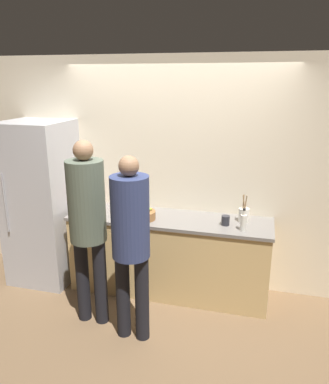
{
  "coord_description": "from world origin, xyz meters",
  "views": [
    {
      "loc": [
        0.94,
        -3.36,
        2.35
      ],
      "look_at": [
        0.0,
        0.14,
        1.24
      ],
      "focal_mm": 35.0,
      "sensor_mm": 36.0,
      "label": 1
    }
  ],
  "objects_px": {
    "refrigerator": "(42,203)",
    "fruit_bowl": "(143,215)",
    "bottle_amber": "(119,207)",
    "utensil_crock": "(244,215)",
    "person_left": "(88,218)",
    "bottle_clear": "(243,222)",
    "bottle_red": "(90,198)",
    "person_center": "(131,235)",
    "cup_black": "(226,220)"
  },
  "relations": [
    {
      "from": "person_center",
      "to": "fruit_bowl",
      "type": "bearing_deg",
      "value": 100.39
    },
    {
      "from": "person_center",
      "to": "bottle_red",
      "type": "relative_size",
      "value": 7.49
    },
    {
      "from": "person_left",
      "to": "bottle_amber",
      "type": "height_order",
      "value": "person_left"
    },
    {
      "from": "person_left",
      "to": "bottle_amber",
      "type": "xyz_separation_m",
      "value": [
        0.04,
        0.67,
        -0.11
      ]
    },
    {
      "from": "bottle_clear",
      "to": "person_center",
      "type": "bearing_deg",
      "value": -142.86
    },
    {
      "from": "bottle_clear",
      "to": "bottle_red",
      "type": "distance_m",
      "value": 1.85
    },
    {
      "from": "refrigerator",
      "to": "bottle_amber",
      "type": "height_order",
      "value": "refrigerator"
    },
    {
      "from": "refrigerator",
      "to": "bottle_clear",
      "type": "xyz_separation_m",
      "value": [
        2.33,
        -0.11,
        0.04
      ]
    },
    {
      "from": "cup_black",
      "to": "person_left",
      "type": "bearing_deg",
      "value": -151.13
    },
    {
      "from": "fruit_bowl",
      "to": "cup_black",
      "type": "bearing_deg",
      "value": 3.45
    },
    {
      "from": "bottle_clear",
      "to": "bottle_red",
      "type": "height_order",
      "value": "same"
    },
    {
      "from": "refrigerator",
      "to": "fruit_bowl",
      "type": "bearing_deg",
      "value": -2.76
    },
    {
      "from": "utensil_crock",
      "to": "cup_black",
      "type": "relative_size",
      "value": 2.93
    },
    {
      "from": "refrigerator",
      "to": "person_center",
      "type": "bearing_deg",
      "value": -30.11
    },
    {
      "from": "bottle_amber",
      "to": "cup_black",
      "type": "height_order",
      "value": "bottle_amber"
    },
    {
      "from": "person_center",
      "to": "bottle_amber",
      "type": "distance_m",
      "value": 0.91
    },
    {
      "from": "fruit_bowl",
      "to": "utensil_crock",
      "type": "bearing_deg",
      "value": 10.63
    },
    {
      "from": "refrigerator",
      "to": "bottle_amber",
      "type": "distance_m",
      "value": 0.97
    },
    {
      "from": "utensil_crock",
      "to": "bottle_amber",
      "type": "bearing_deg",
      "value": -173.84
    },
    {
      "from": "bottle_amber",
      "to": "person_center",
      "type": "bearing_deg",
      "value": -61.85
    },
    {
      "from": "utensil_crock",
      "to": "refrigerator",
      "type": "bearing_deg",
      "value": -176.61
    },
    {
      "from": "bottle_amber",
      "to": "fruit_bowl",
      "type": "bearing_deg",
      "value": -10.25
    },
    {
      "from": "fruit_bowl",
      "to": "utensil_crock",
      "type": "relative_size",
      "value": 0.95
    },
    {
      "from": "person_center",
      "to": "bottle_amber",
      "type": "xyz_separation_m",
      "value": [
        -0.43,
        0.8,
        -0.05
      ]
    },
    {
      "from": "refrigerator",
      "to": "bottle_clear",
      "type": "relative_size",
      "value": 8.12
    },
    {
      "from": "bottle_clear",
      "to": "bottle_red",
      "type": "bearing_deg",
      "value": 170.04
    },
    {
      "from": "fruit_bowl",
      "to": "bottle_clear",
      "type": "distance_m",
      "value": 1.07
    },
    {
      "from": "refrigerator",
      "to": "fruit_bowl",
      "type": "relative_size",
      "value": 6.77
    },
    {
      "from": "bottle_red",
      "to": "person_left",
      "type": "bearing_deg",
      "value": -64.94
    },
    {
      "from": "bottle_clear",
      "to": "cup_black",
      "type": "relative_size",
      "value": 2.31
    },
    {
      "from": "person_left",
      "to": "fruit_bowl",
      "type": "distance_m",
      "value": 0.72
    },
    {
      "from": "person_left",
      "to": "utensil_crock",
      "type": "height_order",
      "value": "person_left"
    },
    {
      "from": "utensil_crock",
      "to": "fruit_bowl",
      "type": "bearing_deg",
      "value": -169.37
    },
    {
      "from": "fruit_bowl",
      "to": "bottle_red",
      "type": "xyz_separation_m",
      "value": [
        -0.75,
        0.27,
        0.04
      ]
    },
    {
      "from": "bottle_clear",
      "to": "bottle_red",
      "type": "xyz_separation_m",
      "value": [
        -1.82,
        0.32,
        -0.0
      ]
    },
    {
      "from": "person_left",
      "to": "bottle_red",
      "type": "xyz_separation_m",
      "value": [
        -0.42,
        0.89,
        -0.11
      ]
    },
    {
      "from": "person_center",
      "to": "cup_black",
      "type": "bearing_deg",
      "value": 47.21
    },
    {
      "from": "refrigerator",
      "to": "person_center",
      "type": "distance_m",
      "value": 1.62
    },
    {
      "from": "person_left",
      "to": "person_center",
      "type": "height_order",
      "value": "person_left"
    },
    {
      "from": "refrigerator",
      "to": "bottle_red",
      "type": "height_order",
      "value": "refrigerator"
    },
    {
      "from": "refrigerator",
      "to": "person_left",
      "type": "relative_size",
      "value": 1.04
    },
    {
      "from": "utensil_crock",
      "to": "person_left",
      "type": "bearing_deg",
      "value": -149.62
    },
    {
      "from": "bottle_amber",
      "to": "bottle_red",
      "type": "relative_size",
      "value": 1.03
    },
    {
      "from": "person_left",
      "to": "person_center",
      "type": "bearing_deg",
      "value": -15.58
    },
    {
      "from": "refrigerator",
      "to": "person_center",
      "type": "xyz_separation_m",
      "value": [
        1.4,
        -0.81,
        0.08
      ]
    },
    {
      "from": "bottle_red",
      "to": "fruit_bowl",
      "type": "bearing_deg",
      "value": -19.95
    },
    {
      "from": "refrigerator",
      "to": "bottle_clear",
      "type": "bearing_deg",
      "value": -2.64
    },
    {
      "from": "person_center",
      "to": "utensil_crock",
      "type": "distance_m",
      "value": 1.32
    },
    {
      "from": "bottle_clear",
      "to": "bottle_amber",
      "type": "xyz_separation_m",
      "value": [
        -1.36,
        0.1,
        0.0
      ]
    },
    {
      "from": "bottle_amber",
      "to": "bottle_red",
      "type": "distance_m",
      "value": 0.51
    }
  ]
}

